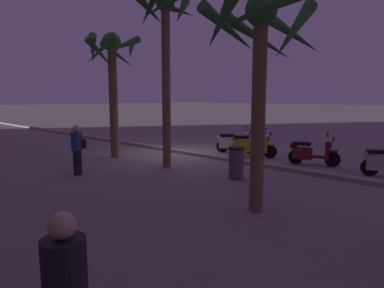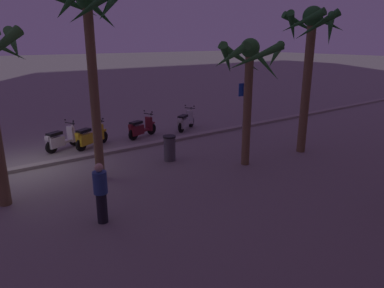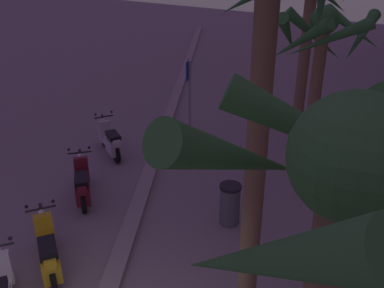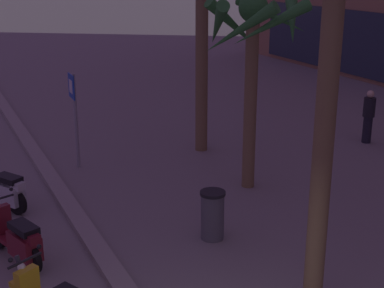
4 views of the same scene
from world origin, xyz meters
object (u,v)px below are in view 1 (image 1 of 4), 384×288
(scooter_yellow_far_back, at_px, (249,146))
(litter_bin, at_px, (236,163))
(palm_tree_far_corner, at_px, (259,46))
(scooter_maroon_mid_centre, at_px, (310,153))
(palm_tree_mid_walkway, at_px, (165,36))
(palm_tree_by_mall_entrance, at_px, (112,64))
(scooter_white_mid_front, at_px, (233,143))
(pedestrian_by_palm_tree, at_px, (77,149))

(scooter_yellow_far_back, height_order, litter_bin, scooter_yellow_far_back)
(palm_tree_far_corner, bearing_deg, scooter_yellow_far_back, -54.42)
(scooter_maroon_mid_centre, relative_size, palm_tree_mid_walkway, 0.29)
(scooter_yellow_far_back, distance_m, palm_tree_by_mall_entrance, 6.26)
(scooter_maroon_mid_centre, distance_m, palm_tree_mid_walkway, 6.40)
(palm_tree_far_corner, xyz_separation_m, palm_tree_mid_walkway, (4.74, -1.72, 0.97))
(scooter_yellow_far_back, relative_size, palm_tree_far_corner, 0.38)
(litter_bin, bearing_deg, scooter_yellow_far_back, -61.19)
(scooter_maroon_mid_centre, height_order, scooter_yellow_far_back, same)
(scooter_yellow_far_back, height_order, scooter_white_mid_front, same)
(scooter_maroon_mid_centre, relative_size, pedestrian_by_palm_tree, 1.10)
(palm_tree_far_corner, height_order, litter_bin, palm_tree_far_corner)
(scooter_white_mid_front, distance_m, pedestrian_by_palm_tree, 6.71)
(scooter_maroon_mid_centre, relative_size, scooter_yellow_far_back, 1.00)
(palm_tree_far_corner, height_order, pedestrian_by_palm_tree, palm_tree_far_corner)
(palm_tree_far_corner, height_order, palm_tree_mid_walkway, palm_tree_mid_walkway)
(palm_tree_mid_walkway, distance_m, litter_bin, 4.79)
(palm_tree_far_corner, relative_size, palm_tree_by_mall_entrance, 0.91)
(pedestrian_by_palm_tree, bearing_deg, litter_bin, -142.41)
(scooter_white_mid_front, height_order, palm_tree_far_corner, palm_tree_far_corner)
(palm_tree_far_corner, xyz_separation_m, litter_bin, (1.95, -1.96, -2.92))
(scooter_maroon_mid_centre, distance_m, scooter_white_mid_front, 3.54)
(scooter_white_mid_front, height_order, palm_tree_mid_walkway, palm_tree_mid_walkway)
(palm_tree_by_mall_entrance, height_order, pedestrian_by_palm_tree, palm_tree_by_mall_entrance)
(palm_tree_mid_walkway, relative_size, litter_bin, 6.09)
(scooter_yellow_far_back, xyz_separation_m, pedestrian_by_palm_tree, (2.02, 6.28, 0.35))
(scooter_yellow_far_back, xyz_separation_m, palm_tree_mid_walkway, (0.97, 3.56, 3.91))
(pedestrian_by_palm_tree, distance_m, litter_bin, 4.87)
(scooter_white_mid_front, bearing_deg, scooter_maroon_mid_centre, 176.70)
(scooter_maroon_mid_centre, bearing_deg, palm_tree_far_corner, 103.61)
(pedestrian_by_palm_tree, bearing_deg, scooter_white_mid_front, -98.14)
(scooter_white_mid_front, relative_size, palm_tree_by_mall_entrance, 0.33)
(scooter_maroon_mid_centre, height_order, litter_bin, scooter_maroon_mid_centre)
(palm_tree_by_mall_entrance, distance_m, litter_bin, 6.48)
(scooter_maroon_mid_centre, bearing_deg, scooter_yellow_far_back, 3.54)
(palm_tree_mid_walkway, bearing_deg, palm_tree_far_corner, 160.05)
(scooter_yellow_far_back, relative_size, pedestrian_by_palm_tree, 1.10)
(palm_tree_far_corner, bearing_deg, scooter_maroon_mid_centre, -76.39)
(scooter_maroon_mid_centre, relative_size, palm_tree_by_mall_entrance, 0.35)
(pedestrian_by_palm_tree, relative_size, litter_bin, 1.62)
(litter_bin, bearing_deg, scooter_maroon_mid_centre, -100.39)
(scooter_white_mid_front, bearing_deg, palm_tree_far_corner, 130.73)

